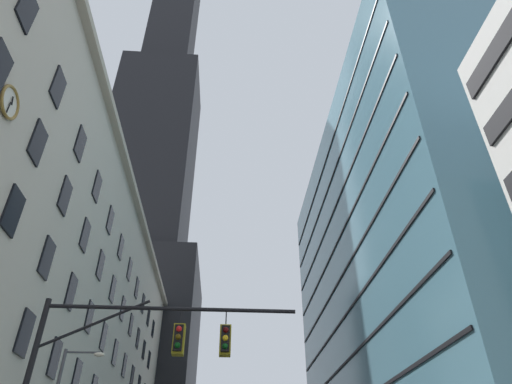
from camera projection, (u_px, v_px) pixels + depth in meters
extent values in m
cube|color=beige|center=(7.00, 320.00, 38.77)|extent=(17.54, 70.51, 28.05)
cube|color=#B2A893|center=(136.00, 197.00, 46.81)|extent=(0.70, 70.51, 0.60)
cube|color=black|center=(25.00, 333.00, 22.60)|extent=(0.14, 1.40, 2.20)
cube|color=black|center=(55.00, 358.00, 26.72)|extent=(0.14, 1.40, 2.20)
cube|color=black|center=(76.00, 377.00, 30.83)|extent=(0.14, 1.40, 2.20)
cube|color=black|center=(13.00, 211.00, 20.86)|extent=(0.14, 1.40, 2.20)
cube|color=black|center=(47.00, 258.00, 24.97)|extent=(0.14, 1.40, 2.20)
cube|color=black|center=(71.00, 292.00, 29.09)|extent=(0.14, 1.40, 2.20)
cube|color=black|center=(89.00, 317.00, 33.21)|extent=(0.14, 1.40, 2.20)
cube|color=black|center=(104.00, 337.00, 37.32)|extent=(0.14, 1.40, 2.20)
cube|color=black|center=(115.00, 353.00, 41.44)|extent=(0.14, 1.40, 2.20)
cube|color=black|center=(124.00, 366.00, 45.55)|extent=(0.14, 1.40, 2.20)
cube|color=black|center=(132.00, 376.00, 49.67)|extent=(0.14, 1.40, 2.20)
cube|color=black|center=(38.00, 143.00, 23.23)|extent=(0.14, 1.40, 2.20)
cube|color=black|center=(65.00, 196.00, 27.35)|extent=(0.14, 1.40, 2.20)
cube|color=black|center=(85.00, 235.00, 31.46)|extent=(0.14, 1.40, 2.20)
cube|color=black|center=(100.00, 265.00, 35.58)|extent=(0.14, 1.40, 2.20)
cube|color=black|center=(113.00, 289.00, 39.69)|extent=(0.14, 1.40, 2.20)
cube|color=black|center=(123.00, 309.00, 43.81)|extent=(0.14, 1.40, 2.20)
cube|color=black|center=(131.00, 325.00, 47.93)|extent=(0.14, 1.40, 2.20)
cube|color=black|center=(138.00, 338.00, 52.04)|extent=(0.14, 1.40, 2.20)
cube|color=black|center=(144.00, 350.00, 56.16)|extent=(0.14, 1.40, 2.20)
cube|color=black|center=(149.00, 360.00, 60.28)|extent=(0.14, 1.40, 2.20)
cube|color=black|center=(27.00, 9.00, 21.48)|extent=(0.14, 1.40, 2.20)
cube|color=black|center=(58.00, 87.00, 25.60)|extent=(0.14, 1.40, 2.20)
cube|color=black|center=(80.00, 144.00, 29.72)|extent=(0.14, 1.40, 2.20)
cube|color=black|center=(97.00, 187.00, 33.83)|extent=(0.14, 1.40, 2.20)
cube|color=black|center=(110.00, 220.00, 37.95)|extent=(0.14, 1.40, 2.20)
cube|color=black|center=(121.00, 247.00, 42.07)|extent=(0.14, 1.40, 2.20)
cube|color=black|center=(129.00, 269.00, 46.18)|extent=(0.14, 1.40, 2.20)
cube|color=black|center=(137.00, 288.00, 50.30)|extent=(0.14, 1.40, 2.20)
cube|color=black|center=(143.00, 304.00, 54.41)|extent=(0.14, 1.40, 2.20)
cube|color=black|center=(148.00, 317.00, 58.53)|extent=(0.14, 1.40, 2.20)
cube|color=black|center=(153.00, 329.00, 62.65)|extent=(0.14, 1.40, 2.20)
torus|color=olive|center=(10.00, 102.00, 20.07)|extent=(0.15, 1.62, 1.62)
cylinder|color=silver|center=(9.00, 102.00, 20.07)|extent=(0.05, 1.40, 1.40)
cube|color=black|center=(12.00, 101.00, 20.22)|extent=(0.03, 0.21, 0.42)
cube|color=black|center=(9.00, 107.00, 19.91)|extent=(0.03, 0.06, 0.62)
cube|color=black|center=(115.00, 373.00, 79.37)|extent=(27.46, 27.46, 38.97)
cube|color=black|center=(151.00, 162.00, 106.38)|extent=(19.23, 19.23, 56.69)
cube|color=black|center=(177.00, 6.00, 142.40)|extent=(12.36, 12.36, 70.86)
cube|color=teal|center=(423.00, 281.00, 47.26)|extent=(18.01, 46.24, 40.52)
cube|color=black|center=(348.00, 360.00, 42.08)|extent=(0.12, 45.24, 0.24)
cube|color=black|center=(344.00, 318.00, 44.34)|extent=(0.12, 45.24, 0.24)
cube|color=black|center=(339.00, 281.00, 46.60)|extent=(0.12, 45.24, 0.24)
cube|color=black|center=(335.00, 247.00, 48.85)|extent=(0.12, 45.24, 0.24)
cube|color=black|center=(332.00, 215.00, 51.11)|extent=(0.12, 45.24, 0.24)
cube|color=black|center=(329.00, 187.00, 53.37)|extent=(0.12, 45.24, 0.24)
cube|color=black|center=(326.00, 161.00, 55.63)|extent=(0.12, 45.24, 0.24)
cylinder|color=black|center=(173.00, 309.00, 16.06)|extent=(8.88, 0.14, 0.14)
cylinder|color=black|center=(95.00, 324.00, 15.57)|extent=(3.64, 0.10, 1.83)
cylinder|color=black|center=(181.00, 317.00, 15.91)|extent=(0.04, 0.04, 0.60)
cube|color=black|center=(179.00, 338.00, 15.48)|extent=(0.30, 0.30, 0.90)
cube|color=olive|center=(179.00, 340.00, 15.62)|extent=(0.40, 0.40, 1.04)
sphere|color=red|center=(179.00, 329.00, 15.51)|extent=(0.20, 0.20, 0.20)
sphere|color=#4B3A08|center=(178.00, 337.00, 15.35)|extent=(0.20, 0.20, 0.20)
sphere|color=#083D10|center=(177.00, 345.00, 15.19)|extent=(0.20, 0.20, 0.20)
cylinder|color=black|center=(226.00, 318.00, 16.00)|extent=(0.04, 0.04, 0.60)
cube|color=black|center=(225.00, 339.00, 15.58)|extent=(0.30, 0.30, 0.90)
cube|color=olive|center=(225.00, 341.00, 15.72)|extent=(0.40, 0.40, 1.04)
sphere|color=#450808|center=(226.00, 330.00, 15.60)|extent=(0.20, 0.20, 0.20)
sphere|color=yellow|center=(225.00, 338.00, 15.44)|extent=(0.20, 0.20, 0.20)
sphere|color=#083D10|center=(225.00, 346.00, 15.29)|extent=(0.20, 0.20, 0.20)
cylinder|color=#47474C|center=(83.00, 352.00, 23.56)|extent=(1.78, 0.10, 0.10)
ellipsoid|color=#EFE5C6|center=(99.00, 355.00, 23.56)|extent=(0.56, 0.32, 0.24)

